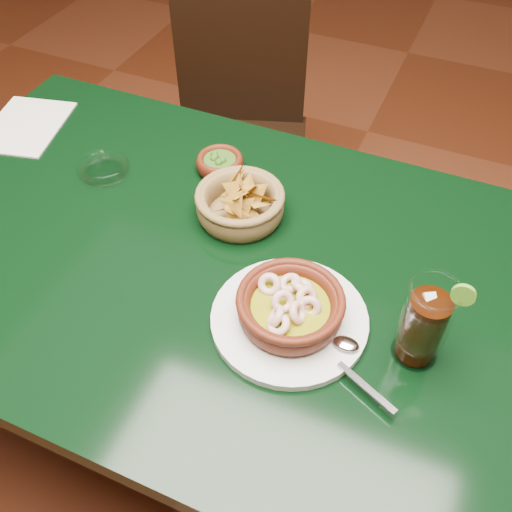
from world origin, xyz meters
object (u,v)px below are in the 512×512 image
at_px(dining_table, 194,283).
at_px(shrimp_plate, 290,310).
at_px(dining_chair, 238,131).
at_px(chip_basket, 240,204).
at_px(cola_drink, 424,323).

bearing_deg(dining_table, shrimp_plate, -19.63).
relative_size(dining_chair, chip_basket, 4.42).
bearing_deg(dining_table, dining_chair, 108.36).
bearing_deg(shrimp_plate, dining_chair, 120.34).
relative_size(shrimp_plate, cola_drink, 1.86).
height_order(shrimp_plate, chip_basket, chip_basket).
bearing_deg(chip_basket, cola_drink, -24.83).
xyz_separation_m(dining_chair, shrimp_plate, (0.46, -0.78, 0.30)).
height_order(dining_table, dining_chair, dining_chair).
bearing_deg(dining_chair, chip_basket, -64.33).
xyz_separation_m(dining_table, dining_chair, (-0.23, 0.70, -0.17)).
height_order(chip_basket, cola_drink, cola_drink).
relative_size(dining_table, cola_drink, 6.85).
bearing_deg(shrimp_plate, dining_table, 160.37).
xyz_separation_m(dining_table, shrimp_plate, (0.23, -0.08, 0.13)).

